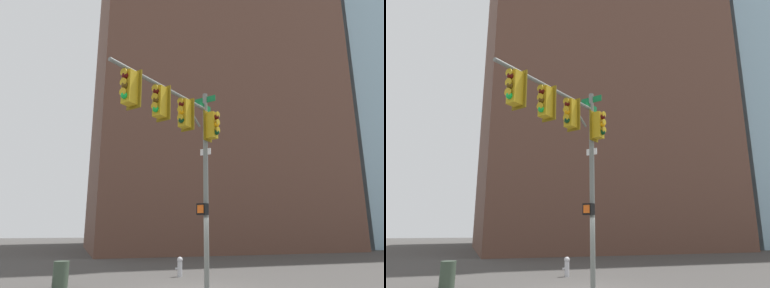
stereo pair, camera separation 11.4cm
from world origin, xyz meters
TOP-DOWN VIEW (x-y plane):
  - signal_pole_assembly at (0.97, 1.31)m, footprint 4.39×3.36m
  - fire_hydrant at (-0.57, -3.98)m, footprint 0.34×0.26m
  - litter_bin at (4.56, -2.25)m, footprint 0.56×0.56m
  - building_brick_nearside at (-10.59, -26.29)m, footprint 26.38×21.30m
  - building_brick_midblock at (-11.26, -45.27)m, footprint 20.08×14.84m
  - building_glass_tower at (-42.86, -33.30)m, footprint 31.81×30.19m

SIDE VIEW (x-z plane):
  - fire_hydrant at x=-0.57m, z-range 0.04..0.91m
  - litter_bin at x=4.56m, z-range 0.00..0.95m
  - signal_pole_assembly at x=0.97m, z-range 1.78..9.00m
  - building_brick_midblock at x=-11.26m, z-range 0.00..31.66m
  - building_brick_nearside at x=-10.59m, z-range 0.00..58.68m
  - building_glass_tower at x=-42.86m, z-range 0.00..71.51m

